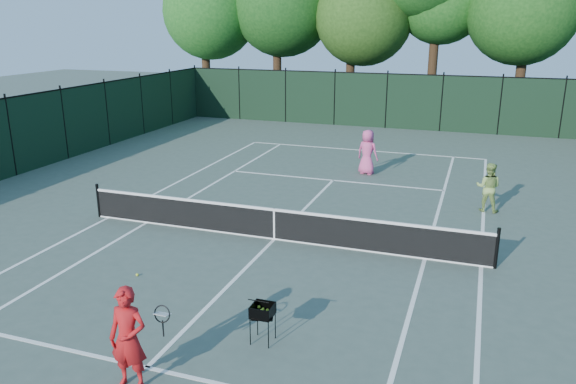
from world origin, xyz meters
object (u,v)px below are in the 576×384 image
(coach, at_px, (128,339))
(player_green, at_px, (488,187))
(loose_ball_midcourt, at_px, (137,275))
(ball_hopper, at_px, (263,311))
(player_pink, at_px, (367,152))

(coach, xyz_separation_m, player_green, (5.49, 11.44, -0.11))
(coach, bearing_deg, loose_ball_midcourt, 117.83)
(coach, height_order, ball_hopper, coach)
(player_pink, relative_size, ball_hopper, 2.29)
(player_green, height_order, ball_hopper, player_green)
(coach, height_order, player_pink, coach)
(coach, distance_m, ball_hopper, 2.53)
(player_pink, xyz_separation_m, loose_ball_midcourt, (-3.29, -11.04, -0.85))
(loose_ball_midcourt, bearing_deg, ball_hopper, -23.20)
(coach, distance_m, player_green, 12.69)
(coach, distance_m, loose_ball_midcourt, 4.41)
(player_green, relative_size, loose_ball_midcourt, 23.25)
(player_pink, distance_m, player_green, 5.57)
(loose_ball_midcourt, bearing_deg, player_pink, 73.41)
(player_pink, xyz_separation_m, player_green, (4.53, -3.24, -0.10))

